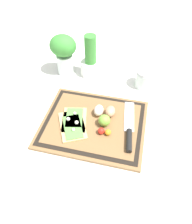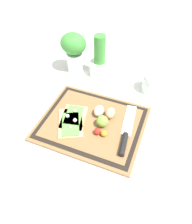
# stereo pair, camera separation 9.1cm
# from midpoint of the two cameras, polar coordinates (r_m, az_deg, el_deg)

# --- Properties ---
(ground_plane) EXTENTS (6.00, 6.00, 0.00)m
(ground_plane) POSITION_cam_midpoint_polar(r_m,az_deg,el_deg) (0.91, -3.51, -3.54)
(ground_plane) COLOR silver
(cutting_board) EXTENTS (0.42, 0.35, 0.02)m
(cutting_board) POSITION_cam_midpoint_polar(r_m,az_deg,el_deg) (0.90, -3.53, -3.23)
(cutting_board) COLOR brown
(cutting_board) RESTS_ON ground_plane
(pizza_slice_near) EXTENTS (0.16, 0.18, 0.02)m
(pizza_slice_near) POSITION_cam_midpoint_polar(r_m,az_deg,el_deg) (0.89, -9.14, -3.70)
(pizza_slice_near) COLOR tan
(pizza_slice_near) RESTS_ON cutting_board
(pizza_slice_far) EXTENTS (0.12, 0.15, 0.02)m
(pizza_slice_far) POSITION_cam_midpoint_polar(r_m,az_deg,el_deg) (0.91, -8.53, -2.06)
(pizza_slice_far) COLOR tan
(pizza_slice_far) RESTS_ON cutting_board
(knife) EXTENTS (0.06, 0.27, 0.02)m
(knife) POSITION_cam_midpoint_polar(r_m,az_deg,el_deg) (0.85, 5.63, -5.62)
(knife) COLOR silver
(knife) RESTS_ON cutting_board
(egg_brown) EXTENTS (0.04, 0.05, 0.04)m
(egg_brown) POSITION_cam_midpoint_polar(r_m,az_deg,el_deg) (0.91, 0.90, -0.01)
(egg_brown) COLOR tan
(egg_brown) RESTS_ON cutting_board
(egg_pink) EXTENTS (0.04, 0.05, 0.04)m
(egg_pink) POSITION_cam_midpoint_polar(r_m,az_deg,el_deg) (0.91, -2.13, 0.27)
(egg_pink) COLOR beige
(egg_pink) RESTS_ON cutting_board
(lime) EXTENTS (0.05, 0.05, 0.05)m
(lime) POSITION_cam_midpoint_polar(r_m,az_deg,el_deg) (0.87, -0.89, -2.62)
(lime) COLOR #70A838
(lime) RESTS_ON cutting_board
(cherry_tomato_red) EXTENTS (0.03, 0.03, 0.03)m
(cherry_tomato_red) POSITION_cam_midpoint_polar(r_m,az_deg,el_deg) (0.85, -1.71, -5.13)
(cherry_tomato_red) COLOR red
(cherry_tomato_red) RESTS_ON cutting_board
(cherry_tomato_yellow) EXTENTS (0.02, 0.02, 0.02)m
(cherry_tomato_yellow) POSITION_cam_midpoint_polar(r_m,az_deg,el_deg) (0.85, 0.06, -5.51)
(cherry_tomato_yellow) COLOR orange
(cherry_tomato_yellow) RESTS_ON cutting_board
(herb_pot) EXTENTS (0.10, 0.10, 0.21)m
(herb_pot) POSITION_cam_midpoint_polar(r_m,az_deg,el_deg) (1.12, -3.79, 12.87)
(herb_pot) COLOR white
(herb_pot) RESTS_ON ground_plane
(sauce_jar) EXTENTS (0.09, 0.09, 0.09)m
(sauce_jar) POSITION_cam_midpoint_polar(r_m,az_deg,el_deg) (1.08, 10.29, 8.29)
(sauce_jar) COLOR silver
(sauce_jar) RESTS_ON ground_plane
(herb_glass) EXTENTS (0.13, 0.11, 0.21)m
(herb_glass) POSITION_cam_midpoint_polar(r_m,az_deg,el_deg) (1.12, -10.87, 15.18)
(herb_glass) COLOR silver
(herb_glass) RESTS_ON ground_plane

